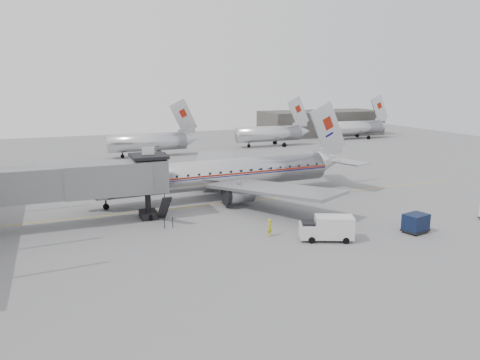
{
  "coord_description": "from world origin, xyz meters",
  "views": [
    {
      "loc": [
        -17.52,
        -41.71,
        13.56
      ],
      "look_at": [
        0.41,
        3.14,
        3.2
      ],
      "focal_mm": 35.0,
      "sensor_mm": 36.0,
      "label": 1
    }
  ],
  "objects_px": {
    "airliner": "(224,174)",
    "service_van": "(327,228)",
    "ramp_worker": "(270,227)",
    "baggage_cart_navy": "(416,223)"
  },
  "relations": [
    {
      "from": "baggage_cart_navy",
      "to": "ramp_worker",
      "type": "distance_m",
      "value": 13.3
    },
    {
      "from": "ramp_worker",
      "to": "airliner",
      "type": "bearing_deg",
      "value": 45.13
    },
    {
      "from": "service_van",
      "to": "airliner",
      "type": "bearing_deg",
      "value": 123.32
    },
    {
      "from": "service_van",
      "to": "baggage_cart_navy",
      "type": "bearing_deg",
      "value": 16.37
    },
    {
      "from": "airliner",
      "to": "ramp_worker",
      "type": "relative_size",
      "value": 22.07
    },
    {
      "from": "baggage_cart_navy",
      "to": "service_van",
      "type": "bearing_deg",
      "value": 160.27
    },
    {
      "from": "service_van",
      "to": "ramp_worker",
      "type": "distance_m",
      "value": 4.99
    },
    {
      "from": "airliner",
      "to": "ramp_worker",
      "type": "bearing_deg",
      "value": -97.15
    },
    {
      "from": "airliner",
      "to": "ramp_worker",
      "type": "height_order",
      "value": "airliner"
    },
    {
      "from": "airliner",
      "to": "service_van",
      "type": "relative_size",
      "value": 7.11
    }
  ]
}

